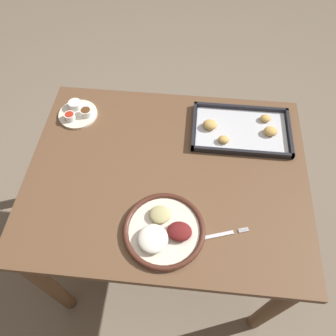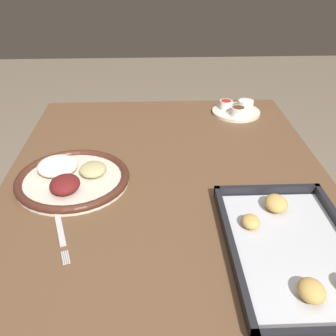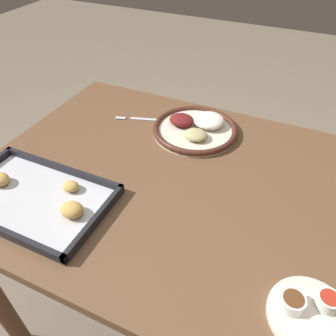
# 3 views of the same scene
# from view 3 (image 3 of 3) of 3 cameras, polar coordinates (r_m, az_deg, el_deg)

# --- Properties ---
(ground_plane) EXTENTS (8.00, 8.00, 0.00)m
(ground_plane) POSITION_cam_3_polar(r_m,az_deg,el_deg) (1.53, 0.15, -23.66)
(ground_plane) COLOR #7A6B59
(dining_table) EXTENTS (1.04, 0.81, 0.78)m
(dining_table) POSITION_cam_3_polar(r_m,az_deg,el_deg) (0.99, 0.21, -7.19)
(dining_table) COLOR brown
(dining_table) RESTS_ON ground_plane
(dinner_plate) EXTENTS (0.27, 0.27, 0.05)m
(dinner_plate) POSITION_cam_3_polar(r_m,az_deg,el_deg) (1.06, 4.88, 6.93)
(dinner_plate) COLOR beige
(dinner_plate) RESTS_ON dining_table
(fork) EXTENTS (0.20, 0.08, 0.00)m
(fork) POSITION_cam_3_polar(r_m,az_deg,el_deg) (1.13, -3.31, 8.39)
(fork) COLOR silver
(fork) RESTS_ON dining_table
(saucer_plate) EXTENTS (0.16, 0.16, 0.04)m
(saucer_plate) POSITION_cam_3_polar(r_m,az_deg,el_deg) (0.70, 23.82, -22.43)
(saucer_plate) COLOR beige
(saucer_plate) RESTS_ON dining_table
(baking_tray) EXTENTS (0.39, 0.24, 0.04)m
(baking_tray) POSITION_cam_3_polar(r_m,az_deg,el_deg) (0.89, -22.37, -4.76)
(baking_tray) COLOR black
(baking_tray) RESTS_ON dining_table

